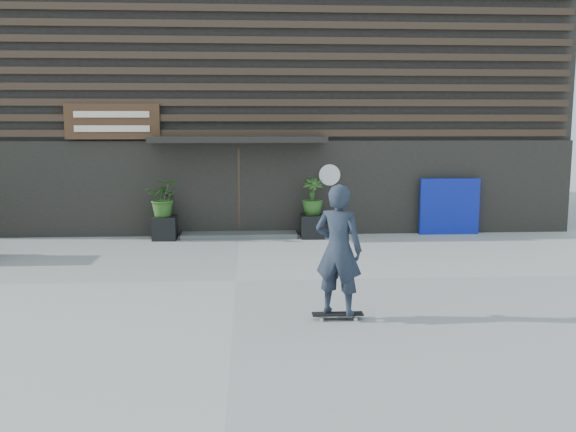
{
  "coord_description": "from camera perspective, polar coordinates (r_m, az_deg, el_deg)",
  "views": [
    {
      "loc": [
        0.25,
        -11.68,
        2.98
      ],
      "look_at": [
        1.05,
        0.91,
        1.1
      ],
      "focal_mm": 39.3,
      "sensor_mm": 36.0,
      "label": 1
    }
  ],
  "objects": [
    {
      "name": "bamboo_right",
      "position": [
        16.27,
        2.23,
        1.77
      ],
      "size": [
        0.54,
        0.54,
        0.96
      ],
      "primitive_type": "imported",
      "color": "#2D591E",
      "rests_on": "planter_pot_right"
    },
    {
      "name": "entrance_step",
      "position": [
        16.54,
        -4.43,
        -1.72
      ],
      "size": [
        3.0,
        0.8,
        0.12
      ],
      "primitive_type": "cube",
      "color": "#484846",
      "rests_on": "ground"
    },
    {
      "name": "skateboarder",
      "position": [
        9.5,
        4.58,
        -3.08
      ],
      "size": [
        0.86,
        0.73,
        2.08
      ],
      "color": "black",
      "rests_on": "ground"
    },
    {
      "name": "ground",
      "position": [
        12.05,
        -4.72,
        -5.87
      ],
      "size": [
        80.0,
        80.0,
        0.0
      ],
      "primitive_type": "plane",
      "color": "#9E9B95",
      "rests_on": "ground"
    },
    {
      "name": "planter_pot_right",
      "position": [
        16.38,
        2.21,
        -0.94
      ],
      "size": [
        0.6,
        0.6,
        0.6
      ],
      "primitive_type": "cube",
      "color": "black",
      "rests_on": "ground"
    },
    {
      "name": "building",
      "position": [
        21.66,
        -4.36,
        11.13
      ],
      "size": [
        18.0,
        11.0,
        8.0
      ],
      "color": "black",
      "rests_on": "ground"
    },
    {
      "name": "blue_tarp",
      "position": [
        17.38,
        14.39,
        0.84
      ],
      "size": [
        1.6,
        0.13,
        1.5
      ],
      "primitive_type": "cube",
      "rotation": [
        0.0,
        0.0,
        -0.01
      ],
      "color": "#0B1797",
      "rests_on": "ground"
    },
    {
      "name": "bamboo_left",
      "position": [
        16.33,
        -11.16,
        1.64
      ],
      "size": [
        0.86,
        0.75,
        0.96
      ],
      "primitive_type": "imported",
      "color": "#2D591E",
      "rests_on": "planter_pot_left"
    },
    {
      "name": "planter_pot_left",
      "position": [
        16.44,
        -11.09,
        -1.06
      ],
      "size": [
        0.6,
        0.6,
        0.6
      ],
      "primitive_type": "cube",
      "color": "black",
      "rests_on": "ground"
    }
  ]
}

